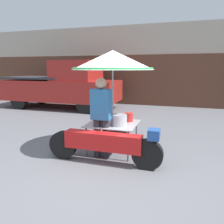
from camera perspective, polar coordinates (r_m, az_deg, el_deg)
name	(u,v)px	position (r m, az deg, el deg)	size (l,w,h in m)	color
ground_plane	(100,174)	(3.88, -3.04, -15.93)	(36.00, 36.00, 0.00)	slate
shopfront_building	(157,66)	(11.61, 11.59, 11.67)	(28.00, 2.06, 3.78)	#B2A893
vendor_motorcycle_cart	(112,77)	(4.41, -0.04, 9.17)	(2.23, 1.66, 2.13)	black
vendor_person	(101,114)	(4.28, -2.84, -0.52)	(0.38, 0.22, 1.60)	#2D2D33
pickup_truck	(63,86)	(10.02, -12.69, 6.63)	(5.27, 1.91, 2.09)	black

